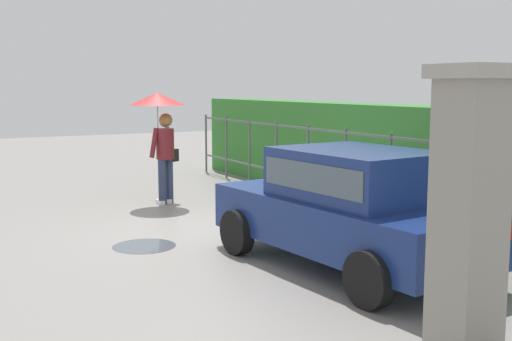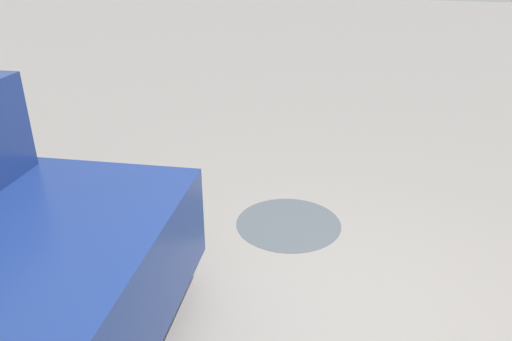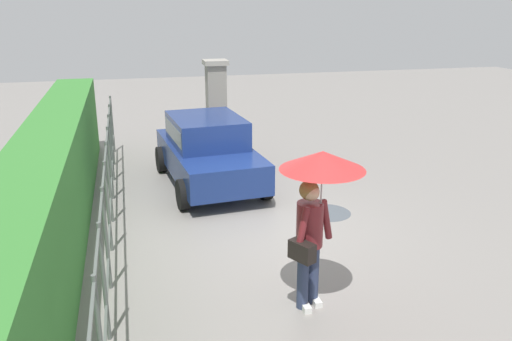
% 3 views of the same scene
% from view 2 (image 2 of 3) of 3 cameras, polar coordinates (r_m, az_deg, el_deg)
% --- Properties ---
extents(puddle_near, '(0.89, 0.89, 0.00)m').
position_cam_2_polar(puddle_near, '(4.21, 3.78, -6.13)').
color(puddle_near, '#4C545B').
rests_on(puddle_near, ground).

